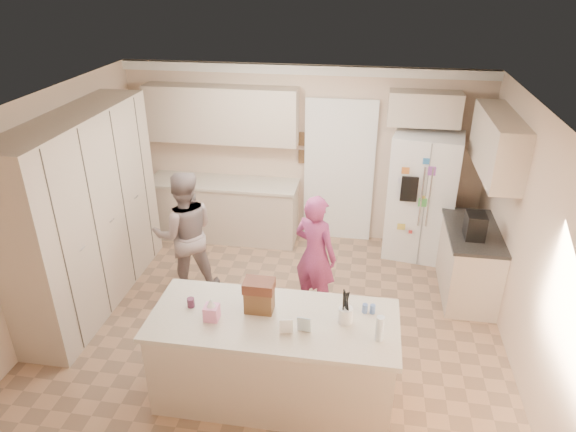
% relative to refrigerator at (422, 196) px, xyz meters
% --- Properties ---
extents(floor, '(5.20, 4.60, 0.02)m').
position_rel_refrigerator_xyz_m(floor, '(-1.74, -1.96, -0.91)').
color(floor, '#9E7858').
rests_on(floor, ground).
extents(ceiling, '(5.20, 4.60, 0.02)m').
position_rel_refrigerator_xyz_m(ceiling, '(-1.74, -1.96, 1.71)').
color(ceiling, white).
rests_on(ceiling, wall_back).
extents(wall_back, '(5.20, 0.02, 2.60)m').
position_rel_refrigerator_xyz_m(wall_back, '(-1.74, 0.35, 0.40)').
color(wall_back, beige).
rests_on(wall_back, ground).
extents(wall_front, '(5.20, 0.02, 2.60)m').
position_rel_refrigerator_xyz_m(wall_front, '(-1.74, -4.27, 0.40)').
color(wall_front, beige).
rests_on(wall_front, ground).
extents(wall_left, '(0.02, 4.60, 2.60)m').
position_rel_refrigerator_xyz_m(wall_left, '(-4.35, -1.96, 0.40)').
color(wall_left, beige).
rests_on(wall_left, ground).
extents(wall_right, '(0.02, 4.60, 2.60)m').
position_rel_refrigerator_xyz_m(wall_right, '(0.87, -1.96, 0.40)').
color(wall_right, beige).
rests_on(wall_right, ground).
extents(crown_back, '(5.20, 0.08, 0.12)m').
position_rel_refrigerator_xyz_m(crown_back, '(-1.74, 0.30, 1.63)').
color(crown_back, white).
rests_on(crown_back, wall_back).
extents(pantry_bank, '(0.60, 2.60, 2.35)m').
position_rel_refrigerator_xyz_m(pantry_bank, '(-4.04, -1.76, 0.28)').
color(pantry_bank, '#C1AD99').
rests_on(pantry_bank, floor).
extents(back_base_cab, '(2.20, 0.60, 0.88)m').
position_rel_refrigerator_xyz_m(back_base_cab, '(-2.89, 0.04, -0.46)').
color(back_base_cab, '#C1AD99').
rests_on(back_base_cab, floor).
extents(back_countertop, '(2.24, 0.63, 0.04)m').
position_rel_refrigerator_xyz_m(back_countertop, '(-2.89, 0.03, 0.00)').
color(back_countertop, beige).
rests_on(back_countertop, back_base_cab).
extents(back_upper_cab, '(2.20, 0.35, 0.80)m').
position_rel_refrigerator_xyz_m(back_upper_cab, '(-2.89, 0.16, 1.00)').
color(back_upper_cab, '#C1AD99').
rests_on(back_upper_cab, wall_back).
extents(doorway_opening, '(0.90, 0.06, 2.10)m').
position_rel_refrigerator_xyz_m(doorway_opening, '(-1.19, 0.32, 0.15)').
color(doorway_opening, black).
rests_on(doorway_opening, floor).
extents(doorway_casing, '(1.02, 0.03, 2.22)m').
position_rel_refrigerator_xyz_m(doorway_casing, '(-1.19, 0.28, 0.15)').
color(doorway_casing, white).
rests_on(doorway_casing, floor).
extents(wall_frame_upper, '(0.15, 0.02, 0.20)m').
position_rel_refrigerator_xyz_m(wall_frame_upper, '(-1.72, 0.31, 0.65)').
color(wall_frame_upper, brown).
rests_on(wall_frame_upper, wall_back).
extents(wall_frame_lower, '(0.15, 0.02, 0.20)m').
position_rel_refrigerator_xyz_m(wall_frame_lower, '(-1.72, 0.31, 0.38)').
color(wall_frame_lower, brown).
rests_on(wall_frame_lower, wall_back).
extents(refrigerator, '(1.00, 0.83, 1.80)m').
position_rel_refrigerator_xyz_m(refrigerator, '(0.00, 0.00, 0.00)').
color(refrigerator, white).
rests_on(refrigerator, floor).
extents(fridge_seam, '(0.02, 0.02, 1.78)m').
position_rel_refrigerator_xyz_m(fridge_seam, '(0.00, -0.35, 0.00)').
color(fridge_seam, gray).
rests_on(fridge_seam, refrigerator).
extents(fridge_dispenser, '(0.22, 0.03, 0.35)m').
position_rel_refrigerator_xyz_m(fridge_dispenser, '(-0.22, -0.37, 0.25)').
color(fridge_dispenser, black).
rests_on(fridge_dispenser, refrigerator).
extents(fridge_handle_l, '(0.02, 0.02, 0.85)m').
position_rel_refrigerator_xyz_m(fridge_handle_l, '(-0.05, -0.37, 0.15)').
color(fridge_handle_l, silver).
rests_on(fridge_handle_l, refrigerator).
extents(fridge_handle_r, '(0.02, 0.02, 0.85)m').
position_rel_refrigerator_xyz_m(fridge_handle_r, '(0.05, -0.37, 0.15)').
color(fridge_handle_r, silver).
rests_on(fridge_handle_r, refrigerator).
extents(over_fridge_cab, '(0.95, 0.35, 0.45)m').
position_rel_refrigerator_xyz_m(over_fridge_cab, '(-0.09, 0.16, 1.20)').
color(over_fridge_cab, '#C1AD99').
rests_on(over_fridge_cab, wall_back).
extents(right_base_cab, '(0.60, 1.20, 0.88)m').
position_rel_refrigerator_xyz_m(right_base_cab, '(0.56, -0.96, -0.46)').
color(right_base_cab, '#C1AD99').
rests_on(right_base_cab, floor).
extents(right_countertop, '(0.63, 1.24, 0.04)m').
position_rel_refrigerator_xyz_m(right_countertop, '(0.55, -0.96, 0.00)').
color(right_countertop, '#2D2B28').
rests_on(right_countertop, right_base_cab).
extents(right_upper_cab, '(0.35, 1.50, 0.70)m').
position_rel_refrigerator_xyz_m(right_upper_cab, '(0.68, -0.76, 1.05)').
color(right_upper_cab, '#C1AD99').
rests_on(right_upper_cab, wall_right).
extents(coffee_maker, '(0.22, 0.28, 0.30)m').
position_rel_refrigerator_xyz_m(coffee_maker, '(0.51, -1.16, 0.17)').
color(coffee_maker, black).
rests_on(coffee_maker, right_countertop).
extents(island_base, '(2.20, 0.90, 0.88)m').
position_rel_refrigerator_xyz_m(island_base, '(-1.54, -3.06, -0.46)').
color(island_base, '#C1AD99').
rests_on(island_base, floor).
extents(island_top, '(2.28, 0.96, 0.05)m').
position_rel_refrigerator_xyz_m(island_top, '(-1.54, -3.06, 0.00)').
color(island_top, beige).
rests_on(island_top, island_base).
extents(utensil_crock, '(0.13, 0.13, 0.15)m').
position_rel_refrigerator_xyz_m(utensil_crock, '(-0.89, -3.01, 0.10)').
color(utensil_crock, white).
rests_on(utensil_crock, island_top).
extents(tissue_box, '(0.13, 0.13, 0.14)m').
position_rel_refrigerator_xyz_m(tissue_box, '(-2.09, -3.16, 0.10)').
color(tissue_box, pink).
rests_on(tissue_box, island_top).
extents(tissue_plume, '(0.08, 0.08, 0.08)m').
position_rel_refrigerator_xyz_m(tissue_plume, '(-2.09, -3.16, 0.20)').
color(tissue_plume, white).
rests_on(tissue_plume, tissue_box).
extents(dollhouse_body, '(0.26, 0.18, 0.22)m').
position_rel_refrigerator_xyz_m(dollhouse_body, '(-1.69, -2.96, 0.14)').
color(dollhouse_body, brown).
rests_on(dollhouse_body, island_top).
extents(dollhouse_roof, '(0.28, 0.20, 0.10)m').
position_rel_refrigerator_xyz_m(dollhouse_roof, '(-1.69, -2.96, 0.30)').
color(dollhouse_roof, '#592D1E').
rests_on(dollhouse_roof, dollhouse_body).
extents(jam_jar, '(0.07, 0.07, 0.09)m').
position_rel_refrigerator_xyz_m(jam_jar, '(-2.34, -3.01, 0.07)').
color(jam_jar, '#59263F').
rests_on(jam_jar, island_top).
extents(greeting_card_a, '(0.12, 0.06, 0.16)m').
position_rel_refrigerator_xyz_m(greeting_card_a, '(-1.39, -3.26, 0.11)').
color(greeting_card_a, white).
rests_on(greeting_card_a, island_top).
extents(greeting_card_b, '(0.12, 0.05, 0.16)m').
position_rel_refrigerator_xyz_m(greeting_card_b, '(-1.24, -3.21, 0.11)').
color(greeting_card_b, silver).
rests_on(greeting_card_b, island_top).
extents(water_bottle, '(0.07, 0.07, 0.24)m').
position_rel_refrigerator_xyz_m(water_bottle, '(-0.59, -3.21, 0.14)').
color(water_bottle, silver).
rests_on(water_bottle, island_top).
extents(shaker_salt, '(0.05, 0.05, 0.09)m').
position_rel_refrigerator_xyz_m(shaker_salt, '(-0.72, -2.84, 0.07)').
color(shaker_salt, '#4F6FB3').
rests_on(shaker_salt, island_top).
extents(shaker_pepper, '(0.05, 0.05, 0.09)m').
position_rel_refrigerator_xyz_m(shaker_pepper, '(-0.65, -2.84, 0.07)').
color(shaker_pepper, '#4F6FB3').
rests_on(shaker_pepper, island_top).
extents(teen_boy, '(0.97, 0.87, 1.63)m').
position_rel_refrigerator_xyz_m(teen_boy, '(-2.97, -1.43, -0.09)').
color(teen_boy, gray).
rests_on(teen_boy, floor).
extents(teen_girl, '(0.66, 0.57, 1.52)m').
position_rel_refrigerator_xyz_m(teen_girl, '(-1.32, -1.60, -0.14)').
color(teen_girl, '#B2409A').
rests_on(teen_girl, floor).
extents(fridge_magnets, '(0.76, 0.02, 1.44)m').
position_rel_refrigerator_xyz_m(fridge_magnets, '(0.00, -0.36, 0.00)').
color(fridge_magnets, tan).
rests_on(fridge_magnets, refrigerator).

